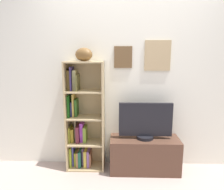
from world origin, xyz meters
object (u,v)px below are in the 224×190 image
Objects in this scene: tv_stand at (144,154)px; television at (145,121)px; football at (84,55)px; bookshelf at (82,121)px.

television reaches higher than tv_stand.
television is at bearing -3.71° from football.
football reaches higher than tv_stand.
tv_stand is at bearing -5.73° from bookshelf.
tv_stand is (0.84, -0.08, -0.43)m from bookshelf.
bookshelf is 0.95m from tv_stand.
tv_stand is at bearing -90.00° from television.
tv_stand is 1.32× the size of television.
bookshelf is at bearing 174.27° from tv_stand.
football reaches higher than bookshelf.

